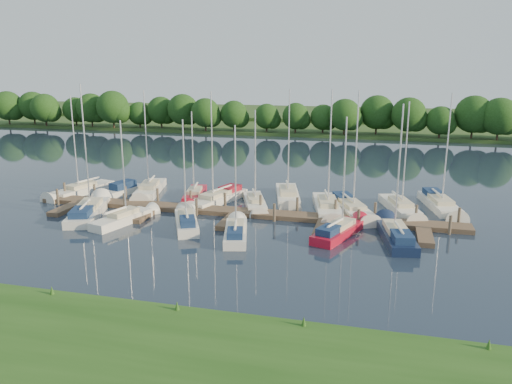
% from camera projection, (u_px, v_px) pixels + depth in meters
% --- Properties ---
extents(ground, '(260.00, 260.00, 0.00)m').
position_uv_depth(ground, '(210.00, 243.00, 38.10)').
color(ground, '#1B2937').
rests_on(ground, ground).
extents(near_bank, '(90.00, 10.00, 0.50)m').
position_uv_depth(near_bank, '(94.00, 354.00, 23.00)').
color(near_bank, '#1F4814').
rests_on(near_bank, ground).
extents(dock, '(40.00, 6.00, 0.40)m').
position_uv_depth(dock, '(237.00, 214.00, 44.92)').
color(dock, '#4C3B2B').
rests_on(dock, ground).
extents(mooring_pilings, '(38.24, 2.84, 2.00)m').
position_uv_depth(mooring_pilings, '(240.00, 207.00, 45.88)').
color(mooring_pilings, '#473D33').
rests_on(mooring_pilings, ground).
extents(far_shore, '(180.00, 30.00, 0.60)m').
position_uv_depth(far_shore, '(325.00, 127.00, 108.51)').
color(far_shore, '#2A461B').
rests_on(far_shore, ground).
extents(distant_hill, '(220.00, 40.00, 1.40)m').
position_uv_depth(distant_hill, '(336.00, 115.00, 131.91)').
color(distant_hill, '#375625').
rests_on(distant_hill, ground).
extents(treeline, '(146.67, 9.68, 8.30)m').
position_uv_depth(treeline, '(339.00, 115.00, 94.42)').
color(treeline, '#38281C').
rests_on(treeline, ground).
extents(sailboat_n_0, '(3.69, 8.43, 10.68)m').
position_uv_depth(sailboat_n_0, '(81.00, 191.00, 52.94)').
color(sailboat_n_0, white).
rests_on(sailboat_n_0, ground).
extents(motorboat, '(3.08, 5.89, 1.68)m').
position_uv_depth(motorboat, '(122.00, 191.00, 52.67)').
color(motorboat, white).
rests_on(motorboat, ground).
extents(sailboat_n_2, '(3.82, 8.90, 11.26)m').
position_uv_depth(sailboat_n_2, '(149.00, 191.00, 53.05)').
color(sailboat_n_2, white).
rests_on(sailboat_n_2, ground).
extents(sailboat_n_3, '(2.98, 7.28, 9.20)m').
position_uv_depth(sailboat_n_3, '(194.00, 196.00, 51.17)').
color(sailboat_n_3, '#AE1025').
rests_on(sailboat_n_3, ground).
extents(sailboat_n_4, '(4.37, 8.87, 11.29)m').
position_uv_depth(sailboat_n_4, '(216.00, 200.00, 49.29)').
color(sailboat_n_4, white).
rests_on(sailboat_n_4, ground).
extents(sailboat_n_5, '(3.87, 7.50, 9.61)m').
position_uv_depth(sailboat_n_5, '(255.00, 204.00, 48.12)').
color(sailboat_n_5, white).
rests_on(sailboat_n_5, ground).
extents(sailboat_n_6, '(3.89, 9.09, 11.52)m').
position_uv_depth(sailboat_n_6, '(288.00, 197.00, 50.45)').
color(sailboat_n_6, white).
rests_on(sailboat_n_6, ground).
extents(sailboat_n_7, '(3.72, 9.24, 11.67)m').
position_uv_depth(sailboat_n_7, '(327.00, 209.00, 46.38)').
color(sailboat_n_7, white).
rests_on(sailboat_n_7, ground).
extents(sailboat_n_8, '(5.04, 9.07, 11.53)m').
position_uv_depth(sailboat_n_8, '(352.00, 209.00, 46.20)').
color(sailboat_n_8, white).
rests_on(sailboat_n_8, ground).
extents(sailboat_n_9, '(3.94, 8.29, 10.57)m').
position_uv_depth(sailboat_n_9, '(401.00, 209.00, 46.42)').
color(sailboat_n_9, white).
rests_on(sailboat_n_9, ground).
extents(sailboat_n_10, '(3.65, 8.96, 11.25)m').
position_uv_depth(sailboat_n_10, '(440.00, 205.00, 47.40)').
color(sailboat_n_10, white).
rests_on(sailboat_n_10, ground).
extents(sailboat_s_0, '(4.73, 9.54, 12.12)m').
position_uv_depth(sailboat_s_0, '(89.00, 212.00, 45.29)').
color(sailboat_s_0, white).
rests_on(sailboat_s_0, ground).
extents(sailboat_s_1, '(3.28, 7.08, 9.23)m').
position_uv_depth(sailboat_s_1, '(124.00, 220.00, 43.09)').
color(sailboat_s_1, white).
rests_on(sailboat_s_1, ground).
extents(sailboat_s_2, '(4.20, 6.99, 9.45)m').
position_uv_depth(sailboat_s_2, '(186.00, 223.00, 41.93)').
color(sailboat_s_2, white).
rests_on(sailboat_s_2, ground).
extents(sailboat_s_3, '(3.15, 7.16, 9.21)m').
position_uv_depth(sailboat_s_3, '(236.00, 233.00, 39.48)').
color(sailboat_s_3, white).
rests_on(sailboat_s_3, ground).
extents(sailboat_s_4, '(3.93, 7.56, 9.82)m').
position_uv_depth(sailboat_s_4, '(340.00, 231.00, 39.81)').
color(sailboat_s_4, '#AE1025').
rests_on(sailboat_s_4, ground).
extents(sailboat_s_5, '(3.25, 8.59, 10.89)m').
position_uv_depth(sailboat_s_5, '(395.00, 235.00, 38.87)').
color(sailboat_s_5, '#101C38').
rests_on(sailboat_s_5, ground).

